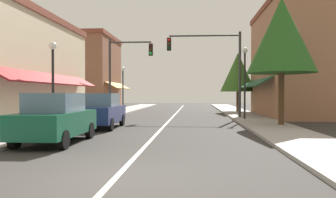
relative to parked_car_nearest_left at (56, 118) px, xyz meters
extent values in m
plane|color=#33302D|center=(3.23, 13.11, -0.88)|extent=(80.00, 80.00, 0.00)
cube|color=#A39E99|center=(-2.27, 13.11, -0.82)|extent=(2.60, 56.00, 0.12)
cube|color=#A39E99|center=(8.73, 13.11, -0.82)|extent=(2.60, 56.00, 0.12)
cube|color=silver|center=(3.23, 13.11, -0.88)|extent=(0.14, 52.00, 0.01)
cube|color=beige|center=(-6.27, 7.11, 2.17)|extent=(5.40, 14.00, 6.09)
cube|color=slate|center=(-3.63, 7.11, 0.52)|extent=(0.08, 10.64, 1.80)
cube|color=maroon|center=(-3.02, 7.11, 1.72)|extent=(1.27, 11.76, 0.73)
cube|color=slate|center=(-3.63, 4.03, 3.50)|extent=(0.08, 1.10, 1.30)
cube|color=slate|center=(-3.63, 10.19, 3.50)|extent=(0.08, 1.10, 1.30)
cube|color=#9E6B4C|center=(12.40, 15.11, 3.10)|extent=(4.74, 10.00, 7.97)
cube|color=brown|center=(12.40, 15.11, 7.29)|extent=(4.94, 10.20, 0.40)
cube|color=slate|center=(10.09, 15.11, 0.52)|extent=(0.08, 7.60, 1.80)
cube|color=#194C2D|center=(9.48, 15.11, 1.72)|extent=(1.27, 8.40, 0.73)
cube|color=slate|center=(10.09, 12.91, 4.86)|extent=(0.08, 1.10, 1.30)
cube|color=slate|center=(10.09, 17.31, 4.86)|extent=(0.08, 1.10, 1.30)
cube|color=brown|center=(-5.70, 23.11, 2.79)|extent=(4.26, 8.00, 7.34)
cube|color=brown|center=(-5.70, 23.11, 6.66)|extent=(4.46, 8.20, 0.40)
cube|color=slate|center=(-3.63, 23.11, 0.52)|extent=(0.08, 6.08, 1.80)
cube|color=olive|center=(-3.02, 23.11, 1.72)|extent=(1.27, 6.72, 0.73)
cube|color=slate|center=(-3.63, 21.35, 4.41)|extent=(0.08, 1.10, 1.30)
cube|color=slate|center=(-3.63, 24.87, 4.41)|extent=(0.08, 1.10, 1.30)
cube|color=#0F4C33|center=(0.00, 0.03, -0.17)|extent=(1.74, 4.11, 0.80)
cube|color=slate|center=(0.00, -0.07, 0.56)|extent=(1.53, 2.01, 0.66)
cylinder|color=black|center=(-0.80, 1.37, -0.57)|extent=(0.20, 0.62, 0.62)
cylinder|color=black|center=(0.78, 1.38, -0.57)|extent=(0.20, 0.62, 0.62)
cylinder|color=black|center=(-0.78, -1.33, -0.57)|extent=(0.20, 0.62, 0.62)
cylinder|color=black|center=(0.80, -1.32, -0.57)|extent=(0.20, 0.62, 0.62)
cube|color=navy|center=(0.14, 5.35, -0.17)|extent=(1.78, 4.12, 0.80)
cube|color=slate|center=(0.14, 5.25, 0.56)|extent=(1.55, 2.02, 0.66)
cylinder|color=black|center=(-0.67, 6.69, -0.57)|extent=(0.21, 0.62, 0.62)
cylinder|color=black|center=(0.91, 6.72, -0.57)|extent=(0.21, 0.62, 0.62)
cylinder|color=black|center=(-0.63, 3.99, -0.57)|extent=(0.21, 0.62, 0.62)
cylinder|color=black|center=(0.95, 4.01, -0.57)|extent=(0.21, 0.62, 0.62)
cylinder|color=#333333|center=(8.03, 12.56, 2.17)|extent=(0.18, 0.18, 6.09)
cylinder|color=#333333|center=(5.55, 12.56, 4.96)|extent=(4.96, 0.12, 0.12)
cube|color=black|center=(3.07, 12.38, 4.36)|extent=(0.30, 0.24, 0.90)
sphere|color=red|center=(3.07, 12.25, 4.64)|extent=(0.20, 0.20, 0.20)
sphere|color=#3D2D0C|center=(3.07, 12.25, 4.36)|extent=(0.20, 0.20, 0.20)
sphere|color=#0C3316|center=(3.07, 12.25, 4.08)|extent=(0.20, 0.20, 0.20)
cylinder|color=#333333|center=(-1.57, 13.90, 2.07)|extent=(0.18, 0.18, 5.89)
cylinder|color=#333333|center=(0.02, 13.90, 4.77)|extent=(3.17, 0.12, 0.12)
cube|color=black|center=(1.60, 13.72, 4.17)|extent=(0.30, 0.24, 0.90)
sphere|color=#420F0F|center=(1.60, 13.59, 4.45)|extent=(0.20, 0.20, 0.20)
sphere|color=#3D2D0C|center=(1.60, 13.59, 4.17)|extent=(0.20, 0.20, 0.20)
sphere|color=green|center=(1.60, 13.59, 3.89)|extent=(0.20, 0.20, 0.20)
cylinder|color=black|center=(-1.77, 3.93, 1.03)|extent=(0.12, 0.12, 3.82)
sphere|color=white|center=(-1.77, 3.93, 3.12)|extent=(0.36, 0.36, 0.36)
cylinder|color=black|center=(8.11, 10.77, 1.31)|extent=(0.12, 0.12, 4.38)
sphere|color=white|center=(8.11, 10.77, 3.68)|extent=(0.36, 0.36, 0.36)
cylinder|color=black|center=(-1.67, 19.14, 1.05)|extent=(0.12, 0.12, 3.85)
sphere|color=white|center=(-1.67, 19.14, 3.15)|extent=(0.36, 0.36, 0.36)
cylinder|color=#4C331E|center=(9.40, 6.65, 0.81)|extent=(0.30, 0.30, 3.37)
cone|color=#285B21|center=(9.40, 6.65, 3.93)|extent=(3.59, 3.59, 3.94)
cylinder|color=#4C331E|center=(8.90, 20.47, 0.35)|extent=(0.30, 0.30, 2.45)
cone|color=#386626|center=(8.90, 20.47, 2.89)|extent=(3.28, 3.28, 3.61)
camera|label=1|loc=(4.86, -11.60, 0.86)|focal=36.41mm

